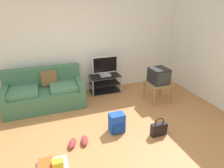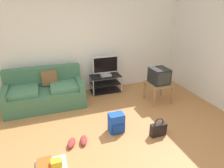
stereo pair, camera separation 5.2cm
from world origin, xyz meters
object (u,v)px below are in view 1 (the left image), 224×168
(couch, at_px, (45,93))
(sneakers_pair, at_px, (78,142))
(handbag, at_px, (159,129))
(tv_stand, at_px, (105,83))
(backpack, at_px, (117,123))
(floor_tray, at_px, (52,165))
(crt_tv, at_px, (159,76))
(flat_tv, at_px, (105,66))
(side_table, at_px, (158,86))

(couch, distance_m, sneakers_pair, 1.75)
(handbag, bearing_deg, tv_stand, 98.49)
(backpack, distance_m, floor_tray, 1.35)
(crt_tv, relative_size, handbag, 1.20)
(sneakers_pair, height_order, floor_tray, floor_tray)
(flat_tv, xyz_separation_m, side_table, (1.06, -0.96, -0.32))
(couch, xyz_separation_m, backpack, (1.22, -1.54, -0.14))
(crt_tv, bearing_deg, tv_stand, 137.69)
(side_table, bearing_deg, handbag, -120.70)
(tv_stand, height_order, sneakers_pair, tv_stand)
(floor_tray, bearing_deg, handbag, 4.19)
(floor_tray, bearing_deg, side_table, 27.24)
(tv_stand, height_order, side_table, side_table)
(handbag, bearing_deg, flat_tv, 98.58)
(flat_tv, xyz_separation_m, handbag, (0.33, -2.18, -0.59))
(crt_tv, relative_size, backpack, 1.19)
(flat_tv, bearing_deg, tv_stand, 90.00)
(backpack, xyz_separation_m, floor_tray, (-1.24, -0.52, -0.14))
(crt_tv, distance_m, backpack, 1.72)
(tv_stand, xyz_separation_m, flat_tv, (0.00, -0.02, 0.50))
(side_table, height_order, sneakers_pair, side_table)
(side_table, relative_size, handbag, 1.48)
(tv_stand, relative_size, handbag, 2.21)
(tv_stand, xyz_separation_m, crt_tv, (1.06, -0.96, 0.43))
(backpack, bearing_deg, tv_stand, 79.74)
(handbag, distance_m, sneakers_pair, 1.48)
(couch, distance_m, handbag, 2.71)
(side_table, bearing_deg, couch, 165.30)
(crt_tv, height_order, backpack, crt_tv)
(couch, xyz_separation_m, sneakers_pair, (0.46, -1.67, -0.28))
(flat_tv, relative_size, handbag, 1.89)
(handbag, xyz_separation_m, sneakers_pair, (-1.45, 0.25, -0.09))
(crt_tv, bearing_deg, sneakers_pair, -155.56)
(handbag, height_order, floor_tray, handbag)
(handbag, bearing_deg, backpack, 151.13)
(side_table, xyz_separation_m, crt_tv, (0.00, 0.02, 0.26))
(couch, bearing_deg, flat_tv, 9.47)
(couch, relative_size, flat_tv, 2.54)
(tv_stand, bearing_deg, crt_tv, -42.31)
(handbag, xyz_separation_m, floor_tray, (-1.93, -0.14, -0.09))
(side_table, height_order, crt_tv, crt_tv)
(backpack, height_order, floor_tray, backpack)
(flat_tv, bearing_deg, sneakers_pair, -120.22)
(couch, xyz_separation_m, side_table, (2.64, -0.69, 0.08))
(backpack, distance_m, handbag, 0.78)
(crt_tv, xyz_separation_m, sneakers_pair, (-2.18, -0.99, -0.62))
(sneakers_pair, bearing_deg, flat_tv, 59.78)
(flat_tv, distance_m, handbag, 2.28)
(flat_tv, bearing_deg, crt_tv, -41.64)
(crt_tv, bearing_deg, flat_tv, 138.36)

